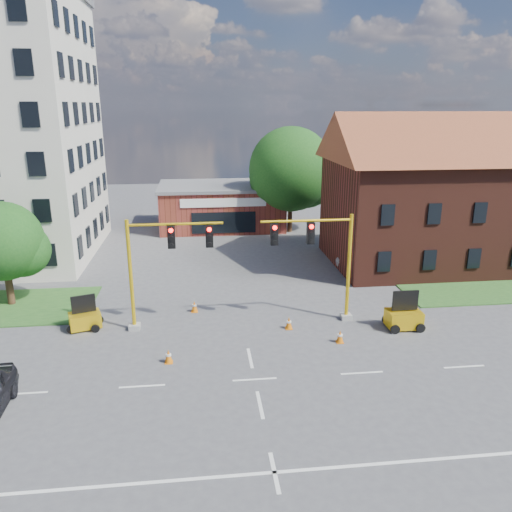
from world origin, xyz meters
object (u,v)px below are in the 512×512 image
at_px(signal_mast_west, 161,261).
at_px(pickup_white, 368,259).
at_px(trailer_east, 404,317).
at_px(signal_mast_east, 321,255).
at_px(trailer_west, 85,319).

distance_m(signal_mast_west, pickup_white, 17.64).
bearing_deg(trailer_east, pickup_white, 81.41).
xyz_separation_m(signal_mast_west, signal_mast_east, (8.71, 0.00, 0.00)).
bearing_deg(trailer_east, signal_mast_east, 160.72).
distance_m(signal_mast_east, pickup_white, 11.43).
height_order(trailer_west, pickup_white, trailer_west).
bearing_deg(signal_mast_east, trailer_west, 178.11).
height_order(signal_mast_west, trailer_east, signal_mast_west).
xyz_separation_m(trailer_west, trailer_east, (17.52, -1.96, 0.07)).
xyz_separation_m(trailer_west, pickup_white, (19.08, 8.73, 0.08)).
relative_size(trailer_east, pickup_white, 0.44).
relative_size(signal_mast_west, trailer_east, 2.94).
relative_size(signal_mast_west, trailer_west, 3.24).
relative_size(signal_mast_east, trailer_west, 3.24).
distance_m(signal_mast_west, trailer_east, 13.64).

